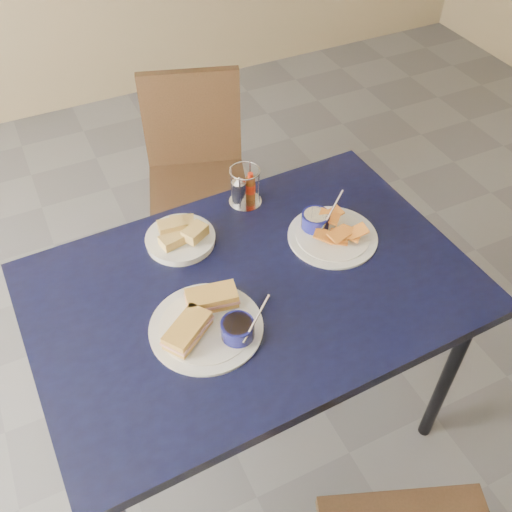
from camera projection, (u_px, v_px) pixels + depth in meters
name	position (u px, v px, depth m)	size (l,w,h in m)	color
ground	(221.00, 423.00, 2.17)	(6.00, 6.00, 0.00)	#525358
dining_table	(253.00, 299.00, 1.70)	(1.30, 0.89, 0.75)	black
chair_far	(190.00, 163.00, 2.47)	(0.52, 0.51, 0.88)	black
sandwich_plate	(209.00, 322.00, 1.53)	(0.32, 0.31, 0.12)	white
plantain_plate	(328.00, 230.00, 1.79)	(0.28, 0.28, 0.12)	white
bread_basket	(180.00, 237.00, 1.76)	(0.21, 0.21, 0.07)	white
condiment_caddy	(244.00, 189.00, 1.87)	(0.11, 0.11, 0.14)	silver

